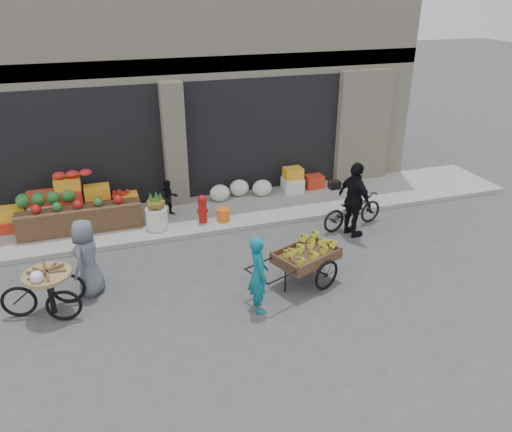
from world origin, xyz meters
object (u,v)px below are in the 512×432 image
object	(u,v)px
tricycle_cart	(49,286)
bicycle	(353,210)
seated_person	(169,198)
vendor_woman	(258,274)
vendor_grey	(87,258)
banana_cart	(304,255)
pineapple_bin	(157,218)
orange_bucket	(223,214)
cyclist	(355,200)
fire_hydrant	(202,208)

from	to	relation	value
tricycle_cart	bicycle	distance (m)	6.98
seated_person	vendor_woman	world-z (taller)	vendor_woman
seated_person	vendor_grey	size ratio (longest dim) A/B	0.61
vendor_woman	vendor_grey	bearing A→B (deg)	64.19
vendor_grey	banana_cart	bearing A→B (deg)	103.95
pineapple_bin	orange_bucket	size ratio (longest dim) A/B	1.62
pineapple_bin	cyclist	bearing A→B (deg)	-20.33
fire_hydrant	seated_person	world-z (taller)	seated_person
orange_bucket	tricycle_cart	size ratio (longest dim) A/B	0.22
tricycle_cart	cyclist	bearing A→B (deg)	16.16
banana_cart	cyclist	distance (m)	2.49
tricycle_cart	cyclist	size ratio (longest dim) A/B	0.81
fire_hydrant	bicycle	size ratio (longest dim) A/B	0.41
fire_hydrant	vendor_grey	bearing A→B (deg)	-141.32
banana_cart	tricycle_cart	bearing A→B (deg)	152.30
seated_person	cyclist	xyz separation A→B (m)	(3.95, -2.21, 0.32)
fire_hydrant	seated_person	bearing A→B (deg)	137.12
pineapple_bin	tricycle_cart	xyz separation A→B (m)	(-2.27, -2.68, 0.20)
pineapple_bin	bicycle	distance (m)	4.71
pineapple_bin	orange_bucket	bearing A→B (deg)	-3.58
seated_person	tricycle_cart	size ratio (longest dim) A/B	0.64
fire_hydrant	cyclist	bearing A→B (deg)	-25.67
pineapple_bin	vendor_grey	xyz separation A→B (m)	(-1.58, -2.20, 0.40)
banana_cart	tricycle_cart	world-z (taller)	tricycle_cart
orange_bucket	bicycle	xyz separation A→B (m)	(2.95, -1.11, 0.18)
orange_bucket	vendor_woman	bearing A→B (deg)	-94.76
seated_person	vendor_woman	distance (m)	4.42
fire_hydrant	orange_bucket	bearing A→B (deg)	-5.71
pineapple_bin	orange_bucket	world-z (taller)	pineapple_bin
seated_person	banana_cart	xyz separation A→B (m)	(2.03, -3.78, 0.05)
vendor_woman	tricycle_cart	bearing A→B (deg)	75.76
pineapple_bin	cyclist	world-z (taller)	cyclist
vendor_woman	tricycle_cart	distance (m)	3.72
orange_bucket	vendor_grey	world-z (taller)	vendor_grey
orange_bucket	bicycle	world-z (taller)	bicycle
cyclist	seated_person	bearing A→B (deg)	49.24
seated_person	fire_hydrant	bearing A→B (deg)	-52.88
orange_bucket	banana_cart	xyz separation A→B (m)	(0.83, -3.08, 0.37)
fire_hydrant	pineapple_bin	bearing A→B (deg)	177.40
bicycle	seated_person	bearing A→B (deg)	54.90
pineapple_bin	bicycle	world-z (taller)	bicycle
seated_person	pineapple_bin	bearing A→B (deg)	-133.69
fire_hydrant	vendor_woman	world-z (taller)	vendor_woman
tricycle_cart	bicycle	size ratio (longest dim) A/B	0.85
bicycle	orange_bucket	bearing A→B (deg)	57.84
fire_hydrant	tricycle_cart	size ratio (longest dim) A/B	0.49
seated_person	tricycle_cart	distance (m)	4.23
vendor_woman	vendor_grey	size ratio (longest dim) A/B	0.97
orange_bucket	vendor_woman	world-z (taller)	vendor_woman
fire_hydrant	tricycle_cart	world-z (taller)	tricycle_cart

